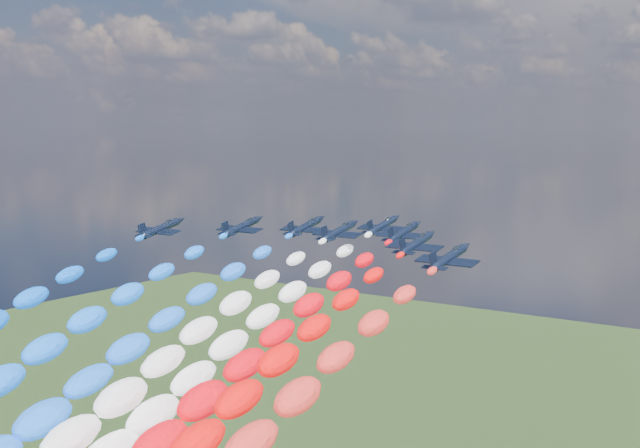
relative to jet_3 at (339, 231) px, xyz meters
The scene contains 12 objects.
jet_0 34.15m from the jet_3, 152.84° to the right, with size 9.60×12.87×2.84m, color black, non-canonical shape.
jet_1 20.09m from the jet_3, 166.80° to the right, with size 9.60×12.87×2.84m, color black, non-canonical shape.
jet_2 9.70m from the jet_3, 165.31° to the left, with size 9.60×12.87×2.84m, color black, non-canonical shape.
trail_2 60.73m from the jet_3, 99.52° to the right, with size 6.59×112.78×47.47m, color blue, non-canonical shape.
jet_3 is the anchor object (origin of this frame).
trail_3 62.30m from the jet_3, 90.00° to the right, with size 6.59×112.78×47.47m, color white, non-canonical shape.
jet_4 12.86m from the jet_3, 81.45° to the left, with size 9.60×12.87×2.84m, color black, non-canonical shape.
trail_4 50.60m from the jet_3, 87.60° to the right, with size 6.59×112.78×47.47m, color white, non-canonical shape.
jet_5 11.91m from the jet_3, 26.22° to the left, with size 9.60×12.87×2.84m, color black, non-canonical shape.
trail_5 58.38m from the jet_3, 78.63° to the right, with size 6.59×112.78×47.47m, color #F80713, non-canonical shape.
jet_6 20.94m from the jet_3, 18.86° to the right, with size 9.60×12.87×2.84m, color black, non-canonical shape.
jet_7 35.66m from the jet_3, 29.45° to the right, with size 9.60×12.87×2.84m, color black, non-canonical shape.
Camera 1 is at (87.02, -122.40, 120.35)m, focal length 48.55 mm.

